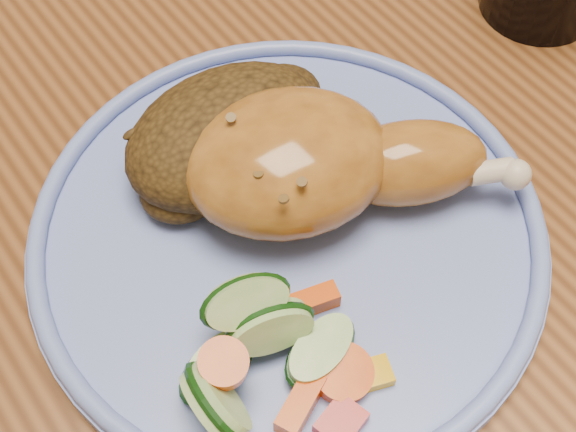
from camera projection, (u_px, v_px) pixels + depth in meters
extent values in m
cube|color=brown|center=(367.00, 125.00, 0.51)|extent=(0.90, 1.40, 0.04)
cube|color=#4C2D16|center=(69.00, 3.00, 1.00)|extent=(0.42, 0.42, 0.04)
cylinder|color=#4C2D16|center=(50.00, 266.00, 1.06)|extent=(0.04, 0.04, 0.41)
cylinder|color=#4C2D16|center=(272.00, 139.00, 1.17)|extent=(0.04, 0.04, 0.41)
cylinder|color=#4C2D16|center=(146.00, 2.00, 1.33)|extent=(0.04, 0.04, 0.41)
cylinder|color=#6B83D4|center=(288.00, 237.00, 0.43)|extent=(0.28, 0.28, 0.01)
torus|color=#6B83D4|center=(288.00, 226.00, 0.42)|extent=(0.28, 0.28, 0.01)
ellipsoid|color=#AF6E24|center=(288.00, 162.00, 0.42)|extent=(0.14, 0.12, 0.06)
ellipsoid|color=#AF6E24|center=(409.00, 163.00, 0.43)|extent=(0.10, 0.08, 0.04)
sphere|color=beige|center=(516.00, 175.00, 0.42)|extent=(0.02, 0.02, 0.02)
ellipsoid|color=#402C10|center=(226.00, 135.00, 0.44)|extent=(0.12, 0.09, 0.05)
ellipsoid|color=#402C10|center=(274.00, 102.00, 0.46)|extent=(0.06, 0.05, 0.03)
ellipsoid|color=#402C10|center=(183.00, 187.00, 0.43)|extent=(0.05, 0.04, 0.02)
cube|color=#A50A05|center=(341.00, 422.00, 0.37)|extent=(0.03, 0.02, 0.01)
cube|color=#E5A507|center=(373.00, 374.00, 0.38)|extent=(0.02, 0.02, 0.01)
cylinder|color=#FA5408|center=(343.00, 373.00, 0.38)|extent=(0.03, 0.03, 0.01)
cylinder|color=#FA5408|center=(223.00, 364.00, 0.36)|extent=(0.02, 0.02, 0.01)
cube|color=#FA5408|center=(301.00, 404.00, 0.37)|extent=(0.03, 0.02, 0.01)
cube|color=#FA5408|center=(312.00, 301.00, 0.40)|extent=(0.03, 0.02, 0.01)
cylinder|color=#BEDE90|center=(215.00, 402.00, 0.36)|extent=(0.03, 0.04, 0.04)
cylinder|color=#BEDE90|center=(320.00, 351.00, 0.38)|extent=(0.05, 0.05, 0.02)
cylinder|color=#BEDE90|center=(217.00, 367.00, 0.38)|extent=(0.05, 0.05, 0.02)
cylinder|color=#BEDE90|center=(245.00, 302.00, 0.37)|extent=(0.05, 0.05, 0.04)
cylinder|color=#BEDE90|center=(270.00, 327.00, 0.38)|extent=(0.05, 0.04, 0.04)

